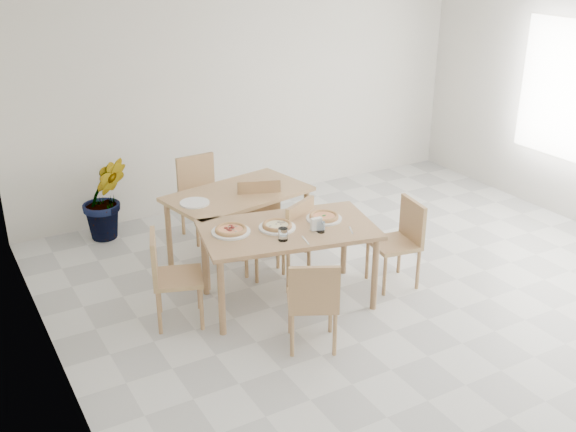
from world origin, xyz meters
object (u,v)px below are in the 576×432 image
chair_north (261,219)px  chair_back_n (201,191)px  chair_south (313,299)px  chair_east (401,237)px  plate_pepperoni (231,232)px  pizza_mushroom (277,225)px  plate_margherita (324,219)px  second_table (238,200)px  chair_west (168,272)px  pizza_margherita (324,216)px  potted_plant (105,198)px  plate_empty (195,203)px  tumbler_b (321,227)px  pizza_pepperoni (231,229)px  tumbler_a (283,234)px  chair_back_s (290,235)px  main_table (288,236)px  napkin_holder (316,225)px  plate_mushroom (277,227)px

chair_north → chair_back_n: 1.04m
chair_south → chair_east: chair_east is taller
plate_pepperoni → chair_north: bearing=45.6°
chair_north → pizza_mushroom: (-0.23, -0.76, 0.27)m
chair_south → plate_pepperoni: size_ratio=2.37×
plate_margherita → second_table: 1.10m
chair_west → second_table: (1.07, 0.83, 0.17)m
pizza_mushroom → second_table: (0.09, 0.99, -0.12)m
pizza_margherita → second_table: (-0.38, 1.03, -0.12)m
potted_plant → second_table: bearing=-49.3°
plate_margherita → chair_north: bearing=106.9°
plate_empty → pizza_margherita: bearing=-47.0°
plate_pepperoni → pizza_mushroom: 0.42m
potted_plant → tumbler_b: bearing=-63.0°
chair_north → plate_margherita: chair_north is taller
plate_margherita → pizza_pepperoni: pizza_pepperoni is taller
pizza_mushroom → potted_plant: (-0.96, 2.20, -0.31)m
tumbler_a → chair_back_s: bearing=54.7°
main_table → potted_plant: potted_plant is taller
main_table → plate_empty: 1.08m
tumbler_a → potted_plant: potted_plant is taller
chair_south → second_table: (0.21, 1.81, 0.19)m
pizza_mushroom → potted_plant: 2.42m
napkin_holder → potted_plant: 2.74m
chair_east → second_table: chair_east is taller
pizza_pepperoni → potted_plant: potted_plant is taller
pizza_margherita → chair_back_s: chair_back_s is taller
plate_mushroom → chair_back_n: chair_back_n is taller
pizza_mushroom → pizza_pepperoni: size_ratio=0.74×
chair_north → plate_margherita: 0.87m
chair_south → chair_back_n: size_ratio=0.90×
pizza_pepperoni → tumbler_a: tumbler_a is taller
pizza_mushroom → plate_mushroom: bearing=90.0°
tumbler_b → potted_plant: 2.79m
chair_east → chair_west: bearing=-91.8°
tumbler_b → plate_margherita: bearing=52.1°
main_table → plate_margherita: size_ratio=5.16×
plate_pepperoni → plate_mushroom: bearing=-16.6°
chair_west → tumbler_a: size_ratio=7.61×
main_table → tumbler_b: (0.21, -0.22, 0.13)m
pizza_pepperoni → napkin_holder: size_ratio=3.03×
chair_south → chair_west: bearing=-21.5°
chair_east → plate_margherita: (-0.75, 0.22, 0.27)m
tumbler_a → pizza_pepperoni: bearing=131.6°
pizza_pepperoni → plate_empty: 0.80m
chair_west → chair_back_n: (0.98, 1.61, 0.03)m
chair_north → pizza_margherita: bearing=-53.2°
main_table → pizza_mushroom: (-0.09, 0.04, 0.11)m
plate_empty → tumbler_a: bearing=-73.7°
plate_pepperoni → pizza_margherita: 0.89m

